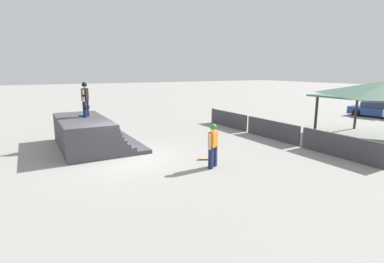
{
  "coord_description": "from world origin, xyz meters",
  "views": [
    {
      "loc": [
        12.67,
        -3.47,
        3.86
      ],
      "look_at": [
        -0.27,
        3.68,
        0.83
      ],
      "focal_mm": 28.0,
      "sensor_mm": 36.0,
      "label": 1
    }
  ],
  "objects_px": {
    "skateboard_on_deck": "(82,115)",
    "bystander_walking": "(213,142)",
    "skateboard_on_ground": "(207,158)",
    "skater_on_deck": "(85,97)",
    "parked_car_blue": "(376,110)"
  },
  "relations": [
    {
      "from": "skateboard_on_deck",
      "to": "bystander_walking",
      "type": "relative_size",
      "value": 0.43
    },
    {
      "from": "skateboard_on_ground",
      "to": "skateboard_on_deck",
      "type": "bearing_deg",
      "value": -28.53
    },
    {
      "from": "skater_on_deck",
      "to": "skateboard_on_deck",
      "type": "distance_m",
      "value": 1.05
    },
    {
      "from": "skater_on_deck",
      "to": "skateboard_on_deck",
      "type": "xyz_separation_m",
      "value": [
        -0.4,
        -0.14,
        -0.96
      ]
    },
    {
      "from": "skateboard_on_deck",
      "to": "skateboard_on_ground",
      "type": "bearing_deg",
      "value": 35.03
    },
    {
      "from": "bystander_walking",
      "to": "skateboard_on_ground",
      "type": "relative_size",
      "value": 2.17
    },
    {
      "from": "bystander_walking",
      "to": "skateboard_on_ground",
      "type": "height_order",
      "value": "bystander_walking"
    },
    {
      "from": "skateboard_on_deck",
      "to": "bystander_walking",
      "type": "bearing_deg",
      "value": 28.48
    },
    {
      "from": "skateboard_on_deck",
      "to": "skateboard_on_ground",
      "type": "height_order",
      "value": "skateboard_on_deck"
    },
    {
      "from": "parked_car_blue",
      "to": "skater_on_deck",
      "type": "bearing_deg",
      "value": -104.85
    },
    {
      "from": "skater_on_deck",
      "to": "skateboard_on_ground",
      "type": "xyz_separation_m",
      "value": [
        5.25,
        4.08,
        -2.47
      ]
    },
    {
      "from": "skateboard_on_deck",
      "to": "skateboard_on_ground",
      "type": "relative_size",
      "value": 0.93
    },
    {
      "from": "skateboard_on_deck",
      "to": "parked_car_blue",
      "type": "bearing_deg",
      "value": 83.11
    },
    {
      "from": "skateboard_on_deck",
      "to": "bystander_walking",
      "type": "xyz_separation_m",
      "value": [
        6.65,
        3.87,
        -0.51
      ]
    },
    {
      "from": "skateboard_on_deck",
      "to": "bystander_walking",
      "type": "height_order",
      "value": "bystander_walking"
    }
  ]
}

